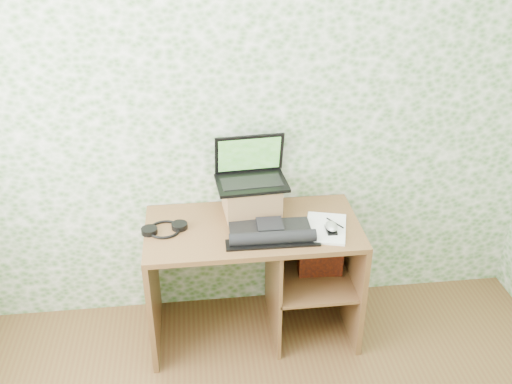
{
  "coord_description": "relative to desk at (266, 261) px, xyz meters",
  "views": [
    {
      "loc": [
        -0.3,
        -1.23,
        2.45
      ],
      "look_at": [
        0.01,
        1.39,
        0.99
      ],
      "focal_mm": 40.0,
      "sensor_mm": 36.0,
      "label": 1
    }
  ],
  "objects": [
    {
      "name": "laptop",
      "position": [
        -0.07,
        0.16,
        0.52
      ],
      "size": [
        0.41,
        0.3,
        0.26
      ],
      "rotation": [
        0.0,
        0.0,
        0.07
      ],
      "color": "black",
      "rests_on": "riser"
    },
    {
      "name": "mouse",
      "position": [
        0.34,
        -0.15,
        0.3
      ],
      "size": [
        0.07,
        0.1,
        0.03
      ],
      "primitive_type": "ellipsoid",
      "rotation": [
        0.0,
        0.0,
        -0.02
      ],
      "color": "silver",
      "rests_on": "notepad"
    },
    {
      "name": "desk",
      "position": [
        0.0,
        0.0,
        0.0
      ],
      "size": [
        1.2,
        0.6,
        0.75
      ],
      "color": "brown",
      "rests_on": "floor"
    },
    {
      "name": "red_box",
      "position": [
        0.32,
        -0.03,
        0.06
      ],
      "size": [
        0.26,
        0.09,
        0.31
      ],
      "primitive_type": "cube",
      "rotation": [
        0.0,
        0.0,
        -0.05
      ],
      "color": "maroon",
      "rests_on": "desk"
    },
    {
      "name": "keyboard",
      "position": [
        0.01,
        -0.15,
        0.29
      ],
      "size": [
        0.5,
        0.26,
        0.07
      ],
      "rotation": [
        0.0,
        0.0,
        -0.01
      ],
      "color": "black",
      "rests_on": "desk"
    },
    {
      "name": "headphones",
      "position": [
        -0.57,
        -0.02,
        0.28
      ],
      "size": [
        0.25,
        0.21,
        0.03
      ],
      "rotation": [
        0.0,
        0.0,
        0.18
      ],
      "color": "black",
      "rests_on": "desk"
    },
    {
      "name": "riser",
      "position": [
        -0.07,
        0.12,
        0.36
      ],
      "size": [
        0.33,
        0.28,
        0.19
      ],
      "primitive_type": "cube",
      "rotation": [
        0.0,
        0.0,
        0.07
      ],
      "color": "brown",
      "rests_on": "desk"
    },
    {
      "name": "pen",
      "position": [
        0.38,
        -0.08,
        0.29
      ],
      "size": [
        0.07,
        0.11,
        0.01
      ],
      "primitive_type": "cylinder",
      "rotation": [
        1.57,
        0.0,
        0.55
      ],
      "color": "black",
      "rests_on": "notepad"
    },
    {
      "name": "wall_back",
      "position": [
        -0.08,
        0.28,
        0.82
      ],
      "size": [
        3.5,
        0.0,
        3.5
      ],
      "primitive_type": "plane",
      "rotation": [
        1.57,
        0.0,
        0.0
      ],
      "color": "white",
      "rests_on": "ground"
    },
    {
      "name": "notepad",
      "position": [
        0.32,
        -0.11,
        0.28
      ],
      "size": [
        0.29,
        0.35,
        0.01
      ],
      "primitive_type": "cube",
      "rotation": [
        0.0,
        0.0,
        -0.27
      ],
      "color": "white",
      "rests_on": "desk"
    }
  ]
}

